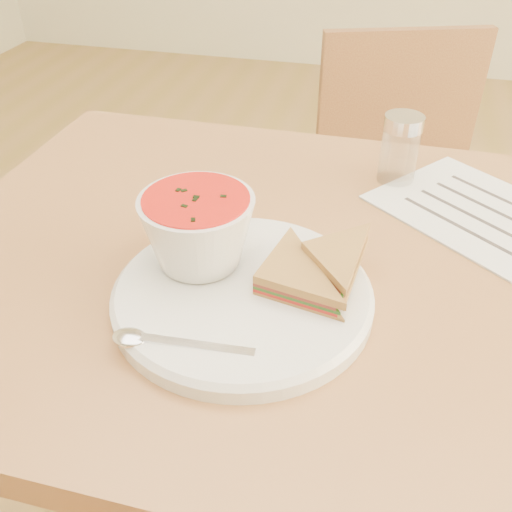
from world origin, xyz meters
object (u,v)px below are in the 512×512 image
(soup_bowl, at_px, (198,234))
(dining_table, at_px, (309,446))
(condiment_shaker, at_px, (400,149))
(chair_far, at_px, (404,237))
(plate, at_px, (243,296))

(soup_bowl, bearing_deg, dining_table, 26.45)
(soup_bowl, bearing_deg, condiment_shaker, 54.44)
(dining_table, relative_size, soup_bowl, 7.91)
(dining_table, bearing_deg, chair_far, 78.37)
(dining_table, bearing_deg, soup_bowl, -153.55)
(soup_bowl, bearing_deg, plate, -28.60)
(chair_far, bearing_deg, soup_bowl, 48.92)
(plate, distance_m, soup_bowl, 0.08)
(condiment_shaker, bearing_deg, dining_table, -107.60)
(soup_bowl, distance_m, condiment_shaker, 0.35)
(dining_table, relative_size, condiment_shaker, 9.95)
(plate, bearing_deg, condiment_shaker, 65.34)
(chair_far, distance_m, soup_bowl, 0.80)
(chair_far, relative_size, soup_bowl, 6.59)
(dining_table, distance_m, condiment_shaker, 0.48)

